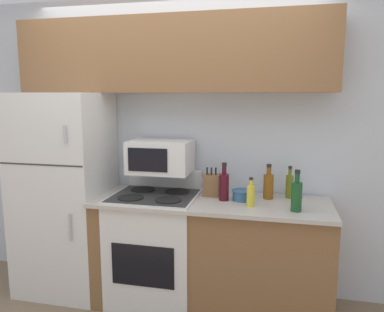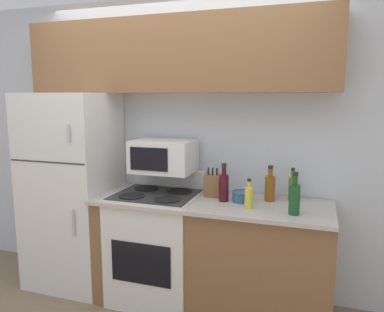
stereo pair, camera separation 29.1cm
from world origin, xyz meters
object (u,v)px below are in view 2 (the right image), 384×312
object	(u,v)px
bottle_whiskey	(270,187)
bottle_cooking_spray	(249,197)
knife_block	(213,186)
bottle_olive_oil	(292,188)
stove	(157,244)
bowl	(242,196)
microwave	(163,156)
bottle_wine_green	(294,198)
refrigerator	(72,190)
bottle_wine_red	(224,186)

from	to	relation	value
bottle_whiskey	bottle_cooking_spray	world-z (taller)	bottle_whiskey
knife_block	bottle_olive_oil	distance (m)	0.63
stove	bowl	size ratio (longest dim) A/B	6.77
bottle_cooking_spray	bowl	bearing A→B (deg)	118.09
microwave	knife_block	bearing A→B (deg)	-0.25
microwave	bottle_cooking_spray	size ratio (longest dim) A/B	2.31
bottle_wine_green	bottle_cooking_spray	bearing A→B (deg)	171.76
refrigerator	bottle_olive_oil	distance (m)	1.92
bottle_olive_oil	bowl	bearing A→B (deg)	-155.78
refrigerator	stove	world-z (taller)	refrigerator
stove	bottle_cooking_spray	xyz separation A→B (m)	(0.78, -0.11, 0.51)
microwave	bottle_whiskey	xyz separation A→B (m)	(0.89, 0.02, -0.20)
microwave	bottle_wine_red	xyz separation A→B (m)	(0.55, -0.10, -0.20)
refrigerator	bottle_olive_oil	world-z (taller)	refrigerator
bottle_whiskey	refrigerator	bearing A→B (deg)	-175.79
bottle_cooking_spray	microwave	bearing A→B (deg)	163.85
refrigerator	bottle_wine_green	bearing A→B (deg)	-4.84
knife_block	bottle_olive_oil	world-z (taller)	bottle_olive_oil
bowl	bottle_whiskey	xyz separation A→B (m)	(0.20, 0.10, 0.06)
microwave	bottle_whiskey	size ratio (longest dim) A/B	1.82
bowl	microwave	bearing A→B (deg)	173.74
bottle_wine_green	stove	bearing A→B (deg)	172.19
bottle_wine_red	bottle_wine_green	xyz separation A→B (m)	(0.54, -0.17, 0.00)
stove	bottle_whiskey	world-z (taller)	bottle_whiskey
bottle_wine_red	bottle_cooking_spray	size ratio (longest dim) A/B	1.36
bottle_wine_red	bottle_wine_green	bearing A→B (deg)	-17.08
bottle_wine_red	bottle_wine_green	size ratio (longest dim) A/B	1.00
bowl	bottle_olive_oil	bearing A→B (deg)	24.22
stove	bowl	distance (m)	0.85
refrigerator	knife_block	world-z (taller)	refrigerator
bottle_olive_oil	bottle_whiskey	world-z (taller)	bottle_whiskey
bottle_wine_red	bottle_olive_oil	xyz separation A→B (m)	(0.50, 0.19, -0.02)
microwave	bowl	size ratio (longest dim) A/B	3.22
knife_block	bottle_cooking_spray	xyz separation A→B (m)	(0.33, -0.22, -0.01)
bowl	bottle_wine_red	world-z (taller)	bottle_wine_red
bottle_wine_red	bottle_whiskey	bearing A→B (deg)	20.45
microwave	bottle_wine_green	world-z (taller)	microwave
bowl	bottle_wine_green	xyz separation A→B (m)	(0.40, -0.19, 0.07)
microwave	knife_block	size ratio (longest dim) A/B	2.11
stove	microwave	size ratio (longest dim) A/B	2.10
bottle_wine_green	knife_block	bearing A→B (deg)	157.91
bottle_wine_red	bottle_whiskey	xyz separation A→B (m)	(0.34, 0.13, -0.01)
stove	microwave	xyz separation A→B (m)	(0.02, 0.12, 0.74)
bottle_whiskey	bottle_wine_red	bearing A→B (deg)	-159.55
knife_block	bottle_cooking_spray	world-z (taller)	knife_block
refrigerator	bottle_wine_red	distance (m)	1.41
microwave	bowl	world-z (taller)	microwave
microwave	bottle_olive_oil	distance (m)	1.08
stove	bottle_cooking_spray	bearing A→B (deg)	-7.64
bottle_olive_oil	bottle_wine_green	size ratio (longest dim) A/B	0.87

